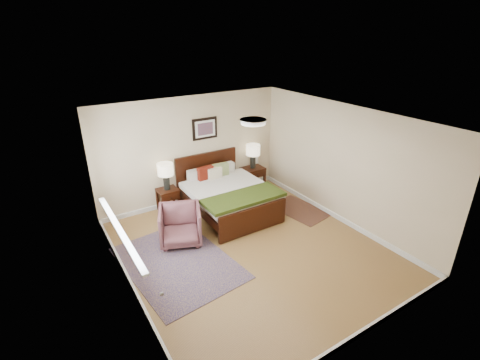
{
  "coord_description": "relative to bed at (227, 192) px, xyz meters",
  "views": [
    {
      "loc": [
        -3.11,
        -4.55,
        3.86
      ],
      "look_at": [
        0.28,
        0.84,
        1.05
      ],
      "focal_mm": 26.0,
      "sensor_mm": 36.0,
      "label": 1
    }
  ],
  "objects": [
    {
      "name": "floor",
      "position": [
        -0.35,
        -1.48,
        -0.52
      ],
      "size": [
        5.0,
        5.0,
        0.0
      ],
      "primitive_type": "plane",
      "color": "olive",
      "rests_on": "ground"
    },
    {
      "name": "back_wall",
      "position": [
        -0.35,
        1.02,
        0.73
      ],
      "size": [
        4.5,
        0.04,
        2.5
      ],
      "primitive_type": "cube",
      "color": "beige",
      "rests_on": "ground"
    },
    {
      "name": "front_wall",
      "position": [
        -0.35,
        -3.98,
        0.73
      ],
      "size": [
        4.5,
        0.04,
        2.5
      ],
      "primitive_type": "cube",
      "color": "beige",
      "rests_on": "ground"
    },
    {
      "name": "left_wall",
      "position": [
        -2.6,
        -1.48,
        0.73
      ],
      "size": [
        0.04,
        5.0,
        2.5
      ],
      "primitive_type": "cube",
      "color": "beige",
      "rests_on": "ground"
    },
    {
      "name": "right_wall",
      "position": [
        1.9,
        -1.48,
        0.73
      ],
      "size": [
        0.04,
        5.0,
        2.5
      ],
      "primitive_type": "cube",
      "color": "beige",
      "rests_on": "ground"
    },
    {
      "name": "ceiling",
      "position": [
        -0.35,
        -1.48,
        1.98
      ],
      "size": [
        4.5,
        5.0,
        0.02
      ],
      "primitive_type": "cube",
      "color": "white",
      "rests_on": "back_wall"
    },
    {
      "name": "window",
      "position": [
        -2.55,
        -0.78,
        0.86
      ],
      "size": [
        0.11,
        2.72,
        1.32
      ],
      "color": "silver",
      "rests_on": "left_wall"
    },
    {
      "name": "door",
      "position": [
        -2.58,
        -3.23,
        0.56
      ],
      "size": [
        0.06,
        1.0,
        2.18
      ],
      "color": "silver",
      "rests_on": "ground"
    },
    {
      "name": "ceil_fixture",
      "position": [
        -0.35,
        -1.48,
        1.95
      ],
      "size": [
        0.44,
        0.44,
        0.08
      ],
      "color": "white",
      "rests_on": "ceiling"
    },
    {
      "name": "bed",
      "position": [
        0.0,
        0.0,
        0.0
      ],
      "size": [
        1.71,
        2.07,
        1.12
      ],
      "color": "black",
      "rests_on": "ground"
    },
    {
      "name": "wall_art",
      "position": [
        0.0,
        0.99,
        1.2
      ],
      "size": [
        0.62,
        0.05,
        0.5
      ],
      "color": "black",
      "rests_on": "back_wall"
    },
    {
      "name": "nightstand_left",
      "position": [
        -1.1,
        0.77,
        -0.1
      ],
      "size": [
        0.45,
        0.4,
        0.53
      ],
      "color": "black",
      "rests_on": "ground"
    },
    {
      "name": "nightstand_right",
      "position": [
        1.22,
        0.78,
        -0.17
      ],
      "size": [
        0.56,
        0.42,
        0.56
      ],
      "color": "black",
      "rests_on": "ground"
    },
    {
      "name": "lamp_left",
      "position": [
        -1.1,
        0.79,
        0.45
      ],
      "size": [
        0.35,
        0.35,
        0.61
      ],
      "color": "black",
      "rests_on": "nightstand_left"
    },
    {
      "name": "lamp_right",
      "position": [
        1.22,
        0.79,
        0.48
      ],
      "size": [
        0.35,
        0.35,
        0.61
      ],
      "color": "black",
      "rests_on": "nightstand_right"
    },
    {
      "name": "armchair",
      "position": [
        -1.37,
        -0.54,
        -0.15
      ],
      "size": [
        1.02,
        1.03,
        0.73
      ],
      "primitive_type": "imported",
      "rotation": [
        0.0,
        0.0,
        -0.39
      ],
      "color": "brown",
      "rests_on": "ground"
    },
    {
      "name": "rug_persian",
      "position": [
        -1.7,
        -1.13,
        -0.51
      ],
      "size": [
        1.9,
        2.51,
        0.01
      ],
      "primitive_type": "cube",
      "rotation": [
        0.0,
        0.0,
        0.1
      ],
      "color": "#120E46",
      "rests_on": "ground"
    },
    {
      "name": "rug_navy",
      "position": [
        1.45,
        -0.81,
        -0.51
      ],
      "size": [
        1.06,
        1.41,
        0.01
      ],
      "primitive_type": "cube",
      "rotation": [
        0.0,
        0.0,
        0.17
      ],
      "color": "black",
      "rests_on": "ground"
    }
  ]
}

